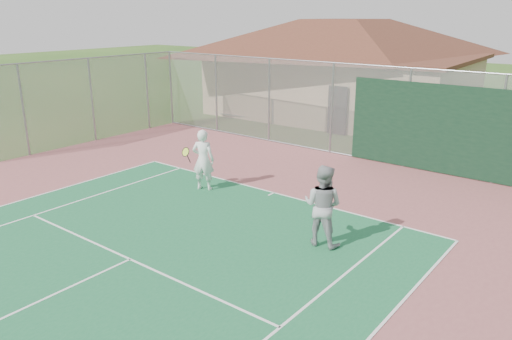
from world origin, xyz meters
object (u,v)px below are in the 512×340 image
Objects in this scene: clubhouse at (343,58)px; player_white_front at (203,160)px; bleachers at (257,105)px; player_grey_back at (323,206)px.

player_white_front is at bearing -81.75° from clubhouse.
bleachers is at bearing -135.68° from clubhouse.
player_white_front is (5.64, -9.99, 0.32)m from bleachers.
clubhouse is 4.13× the size of bleachers.
clubhouse reaches higher than player_grey_back.
player_white_front reaches higher than bleachers.
bleachers is 11.48m from player_white_front.
clubhouse is at bearing 38.35° from bleachers.
clubhouse is 16.32m from player_grey_back.
clubhouse reaches higher than bleachers.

